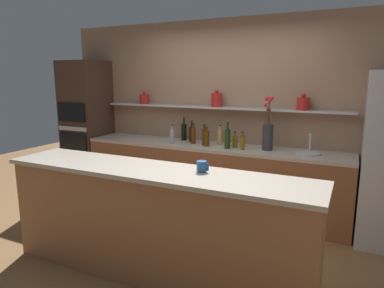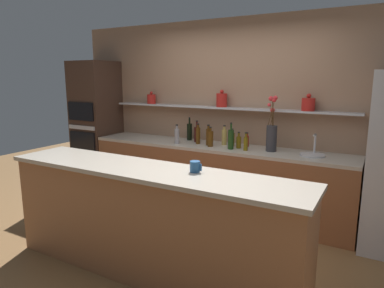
{
  "view_description": "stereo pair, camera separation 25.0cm",
  "coord_description": "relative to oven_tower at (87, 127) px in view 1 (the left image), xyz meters",
  "views": [
    {
      "loc": [
        1.58,
        -2.94,
        1.82
      ],
      "look_at": [
        -0.02,
        0.39,
        1.1
      ],
      "focal_mm": 32.0,
      "sensor_mm": 36.0,
      "label": 1
    },
    {
      "loc": [
        1.8,
        -2.83,
        1.82
      ],
      "look_at": [
        -0.02,
        0.39,
        1.1
      ],
      "focal_mm": 32.0,
      "sensor_mm": 36.0,
      "label": 2
    }
  ],
  "objects": [
    {
      "name": "bottle_wine_3",
      "position": [
        1.82,
        0.1,
        -0.0
      ],
      "size": [
        0.08,
        0.08,
        0.31
      ],
      "color": "#380C0C",
      "rests_on": "back_counter_unit"
    },
    {
      "name": "bottle_spirit_2",
      "position": [
        1.89,
        -0.0,
        0.01
      ],
      "size": [
        0.06,
        0.06,
        0.28
      ],
      "color": "#4C2D0C",
      "rests_on": "back_counter_unit"
    },
    {
      "name": "bottle_wine_5",
      "position": [
        1.65,
        0.19,
        0.01
      ],
      "size": [
        0.08,
        0.08,
        0.33
      ],
      "color": "black",
      "rests_on": "back_counter_unit"
    },
    {
      "name": "bottle_sauce_0",
      "position": [
        2.55,
        0.14,
        -0.03
      ],
      "size": [
        0.05,
        0.05,
        0.19
      ],
      "color": "maroon",
      "rests_on": "back_counter_unit"
    },
    {
      "name": "bottle_wine_4",
      "position": [
        2.43,
        -0.11,
        0.02
      ],
      "size": [
        0.07,
        0.07,
        0.34
      ],
      "color": "#193814",
      "rests_on": "back_counter_unit"
    },
    {
      "name": "bottle_spirit_1",
      "position": [
        1.63,
        -0.13,
        -0.0
      ],
      "size": [
        0.07,
        0.07,
        0.26
      ],
      "color": "gray",
      "rests_on": "back_counter_unit"
    },
    {
      "name": "oven_tower",
      "position": [
        0.0,
        0.0,
        0.0
      ],
      "size": [
        0.62,
        0.64,
        2.07
      ],
      "color": "#3D281E",
      "rests_on": "ground_plane"
    },
    {
      "name": "coffee_mug",
      "position": [
        2.72,
        -1.59,
        0.03
      ],
      "size": [
        0.11,
        0.09,
        0.1
      ],
      "color": "#235184",
      "rests_on": "island_counter"
    },
    {
      "name": "flower_vase",
      "position": [
        2.91,
        0.02,
        0.1
      ],
      "size": [
        0.14,
        0.16,
        0.69
      ],
      "color": "#2D2D33",
      "rests_on": "back_counter_unit"
    },
    {
      "name": "bottle_spirit_6",
      "position": [
        2.12,
        -0.09,
        -0.01
      ],
      "size": [
        0.07,
        0.07,
        0.26
      ],
      "color": "#4C2D0C",
      "rests_on": "back_counter_unit"
    },
    {
      "name": "island_counter",
      "position": [
        2.29,
        -1.69,
        -0.52
      ],
      "size": [
        2.95,
        0.61,
        1.02
      ],
      "color": "#99603D",
      "rests_on": "ground_plane"
    },
    {
      "name": "back_counter_unit",
      "position": [
        2.14,
        0.0,
        -0.57
      ],
      "size": [
        3.62,
        0.62,
        0.92
      ],
      "color": "brown",
      "rests_on": "ground_plane"
    },
    {
      "name": "bottle_oil_11",
      "position": [
        2.49,
        -0.0,
        -0.03
      ],
      "size": [
        0.06,
        0.06,
        0.21
      ],
      "color": "brown",
      "rests_on": "back_counter_unit"
    },
    {
      "name": "ground_plane",
      "position": [
        2.29,
        -1.24,
        -1.03
      ],
      "size": [
        12.0,
        12.0,
        0.0
      ],
      "primitive_type": "plane",
      "color": "brown"
    },
    {
      "name": "bottle_spirit_7",
      "position": [
        2.06,
        -0.03,
        0.01
      ],
      "size": [
        0.06,
        0.06,
        0.28
      ],
      "color": "#4C2D0C",
      "rests_on": "back_counter_unit"
    },
    {
      "name": "back_wall_unit",
      "position": [
        2.29,
        0.36,
        0.27
      ],
      "size": [
        5.2,
        0.28,
        2.6
      ],
      "color": "#937056",
      "rests_on": "ground_plane"
    },
    {
      "name": "bottle_spirit_10",
      "position": [
        2.24,
        0.11,
        -0.0
      ],
      "size": [
        0.07,
        0.07,
        0.27
      ],
      "color": "tan",
      "rests_on": "back_counter_unit"
    },
    {
      "name": "sink_fixture",
      "position": [
        3.41,
        0.01,
        -0.09
      ],
      "size": [
        0.29,
        0.29,
        0.25
      ],
      "color": "#B7B7BC",
      "rests_on": "back_counter_unit"
    },
    {
      "name": "bottle_oil_9",
      "position": [
        2.62,
        -0.1,
        -0.02
      ],
      "size": [
        0.05,
        0.05,
        0.23
      ],
      "color": "brown",
      "rests_on": "back_counter_unit"
    },
    {
      "name": "bottle_oil_8",
      "position": [
        2.37,
        0.07,
        -0.02
      ],
      "size": [
        0.06,
        0.06,
        0.24
      ],
      "color": "brown",
      "rests_on": "back_counter_unit"
    }
  ]
}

